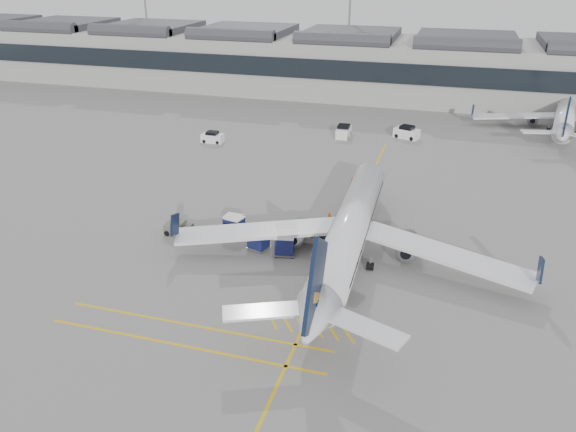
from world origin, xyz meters
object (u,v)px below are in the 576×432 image
(airliner_main, at_px, (349,231))
(belt_loader, at_px, (305,235))
(ramp_agent_b, at_px, (312,229))
(ramp_agent_a, at_px, (329,220))
(baggage_cart_a, at_px, (285,244))
(pushback_tug, at_px, (179,228))

(airliner_main, bearing_deg, belt_loader, 151.56)
(ramp_agent_b, bearing_deg, airliner_main, 117.06)
(airliner_main, xyz_separation_m, ramp_agent_b, (-4.38, 3.26, -1.93))
(ramp_agent_a, bearing_deg, baggage_cart_a, -137.14)
(airliner_main, relative_size, belt_loader, 8.15)
(belt_loader, relative_size, ramp_agent_a, 2.79)
(belt_loader, bearing_deg, ramp_agent_a, 67.49)
(belt_loader, distance_m, ramp_agent_b, 1.00)
(ramp_agent_a, distance_m, pushback_tug, 15.66)
(belt_loader, height_order, ramp_agent_a, belt_loader)
(airliner_main, bearing_deg, ramp_agent_a, 116.31)
(airliner_main, xyz_separation_m, baggage_cart_a, (-5.94, -1.12, -1.74))
(baggage_cart_a, relative_size, ramp_agent_b, 1.23)
(airliner_main, height_order, baggage_cart_a, airliner_main)
(airliner_main, relative_size, pushback_tug, 13.37)
(pushback_tug, bearing_deg, baggage_cart_a, -3.74)
(ramp_agent_a, bearing_deg, pushback_tug, 176.79)
(ramp_agent_a, bearing_deg, ramp_agent_b, -138.79)
(ramp_agent_b, bearing_deg, baggage_cart_a, 44.11)
(ramp_agent_b, distance_m, pushback_tug, 13.64)
(baggage_cart_a, distance_m, ramp_agent_a, 7.73)
(ramp_agent_b, bearing_deg, pushback_tug, -12.12)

